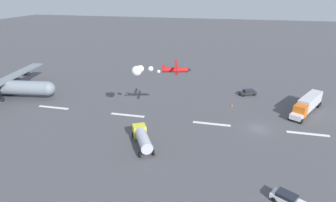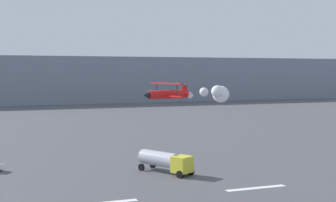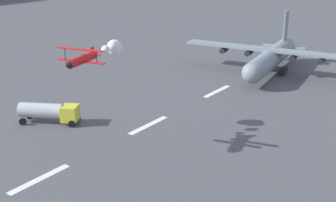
# 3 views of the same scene
# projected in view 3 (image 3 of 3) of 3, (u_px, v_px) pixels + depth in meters

# --- Properties ---
(runway_stripe_5) EXTENTS (8.00, 0.90, 0.01)m
(runway_stripe_5) POSITION_uv_depth(u_px,v_px,m) (40.00, 179.00, 49.73)
(runway_stripe_5) COLOR white
(runway_stripe_5) RESTS_ON ground
(runway_stripe_6) EXTENTS (8.00, 0.90, 0.01)m
(runway_stripe_6) POSITION_uv_depth(u_px,v_px,m) (148.00, 125.00, 64.33)
(runway_stripe_6) COLOR white
(runway_stripe_6) RESTS_ON ground
(runway_stripe_7) EXTENTS (8.00, 0.90, 0.01)m
(runway_stripe_7) POSITION_uv_depth(u_px,v_px,m) (217.00, 91.00, 78.92)
(runway_stripe_7) COLOR white
(runway_stripe_7) RESTS_ON ground
(runway_stripe_8) EXTENTS (8.00, 0.90, 0.01)m
(runway_stripe_8) POSITION_uv_depth(u_px,v_px,m) (264.00, 68.00, 93.51)
(runway_stripe_8) COLOR white
(runway_stripe_8) RESTS_ON ground
(cargo_transport_plane) EXTENTS (25.52, 34.66, 10.89)m
(cargo_transport_plane) POSITION_uv_depth(u_px,v_px,m) (270.00, 58.00, 87.64)
(cargo_transport_plane) COLOR gray
(cargo_transport_plane) RESTS_ON ground
(stunt_biplane_red) EXTENTS (11.86, 5.97, 2.53)m
(stunt_biplane_red) POSITION_uv_depth(u_px,v_px,m) (103.00, 51.00, 56.56)
(stunt_biplane_red) COLOR red
(fuel_tanker_truck) EXTENTS (6.32, 8.53, 2.90)m
(fuel_tanker_truck) POSITION_uv_depth(u_px,v_px,m) (50.00, 111.00, 64.56)
(fuel_tanker_truck) COLOR yellow
(fuel_tanker_truck) RESTS_ON ground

